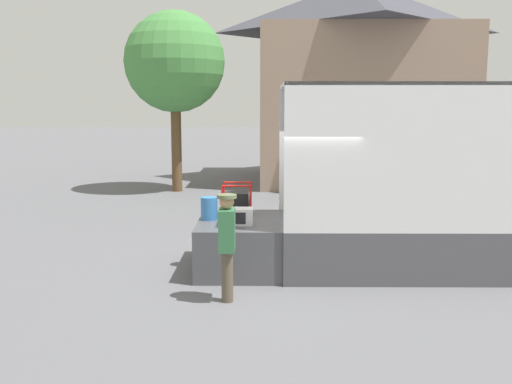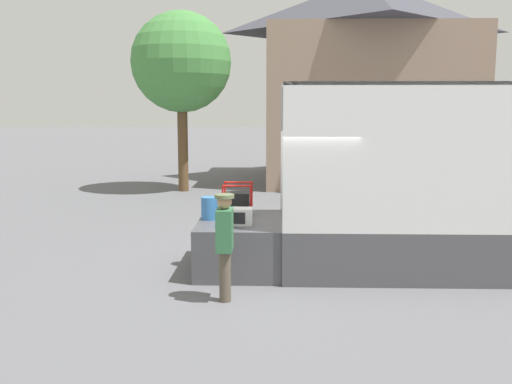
{
  "view_description": "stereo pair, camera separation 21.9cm",
  "coord_description": "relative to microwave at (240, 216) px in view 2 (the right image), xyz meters",
  "views": [
    {
      "loc": [
        -0.39,
        -10.3,
        2.95
      ],
      "look_at": [
        -0.46,
        -0.2,
        1.47
      ],
      "focal_mm": 40.0,
      "sensor_mm": 36.0,
      "label": 1
    },
    {
      "loc": [
        -0.17,
        -10.3,
        2.95
      ],
      "look_at": [
        -0.46,
        -0.2,
        1.47
      ],
      "focal_mm": 40.0,
      "sensor_mm": 36.0,
      "label": 2
    }
  ],
  "objects": [
    {
      "name": "house_backdrop",
      "position": [
        4.24,
        13.84,
        3.03
      ],
      "size": [
        8.19,
        7.8,
        8.04
      ],
      "color": "gray",
      "rests_on": "ground"
    },
    {
      "name": "street_tree",
      "position": [
        -2.63,
        10.39,
        3.46
      ],
      "size": [
        3.5,
        3.5,
        6.3
      ],
      "color": "brown",
      "rests_on": "ground"
    },
    {
      "name": "microwave",
      "position": [
        0.0,
        0.0,
        0.0
      ],
      "size": [
        0.44,
        0.34,
        0.29
      ],
      "color": "white",
      "rests_on": "tailgate_deck"
    },
    {
      "name": "tailgate_deck",
      "position": [
        -0.03,
        0.42,
        -0.6
      ],
      "size": [
        1.52,
        2.16,
        0.92
      ],
      "primitive_type": "cube",
      "color": "#4C4C51",
      "rests_on": "ground"
    },
    {
      "name": "orange_bucket",
      "position": [
        -0.59,
        0.45,
        0.06
      ],
      "size": [
        0.31,
        0.31,
        0.42
      ],
      "color": "#3370B2",
      "rests_on": "tailgate_deck"
    },
    {
      "name": "worker_person",
      "position": [
        -0.15,
        -1.43,
        -0.04
      ],
      "size": [
        0.3,
        0.44,
        1.67
      ],
      "color": "brown",
      "rests_on": "ground"
    },
    {
      "name": "portable_generator",
      "position": [
        -0.08,
        0.86,
        0.09
      ],
      "size": [
        0.56,
        0.54,
        0.62
      ],
      "color": "black",
      "rests_on": "tailgate_deck"
    },
    {
      "name": "ground_plane",
      "position": [
        0.73,
        0.42,
        -1.06
      ],
      "size": [
        160.0,
        160.0,
        0.0
      ],
      "primitive_type": "plane",
      "color": "slate"
    }
  ]
}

